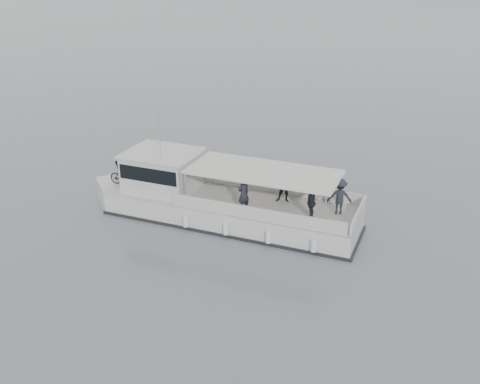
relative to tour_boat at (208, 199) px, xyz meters
The scene contains 2 objects.
ground 2.22m from the tour_boat, 130.67° to the left, with size 1400.00×1400.00×0.00m, color #535C62.
tour_boat is the anchor object (origin of this frame).
Camera 1 is at (14.78, -20.23, 11.35)m, focal length 40.00 mm.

